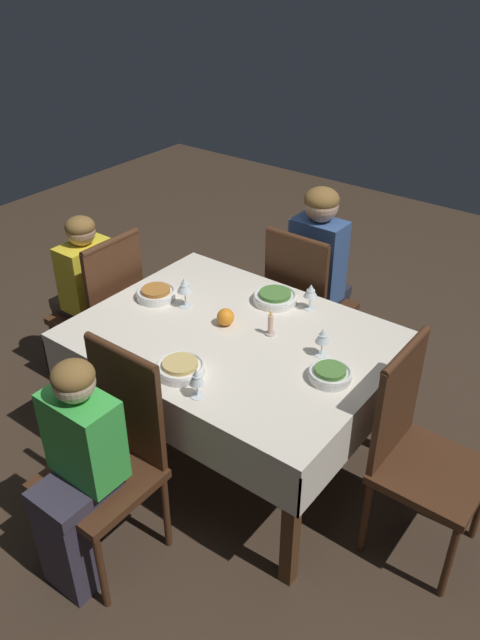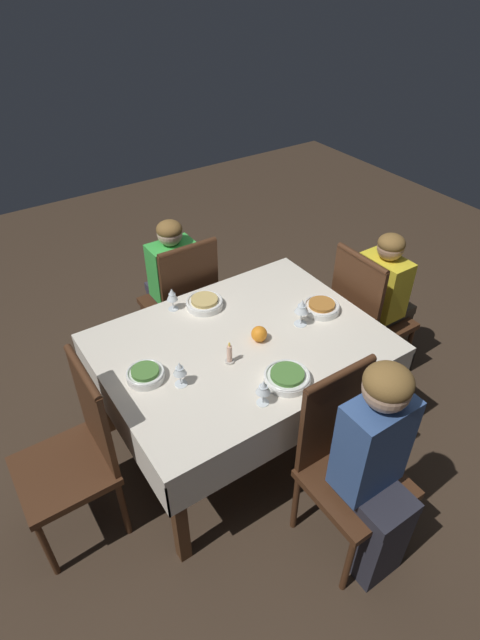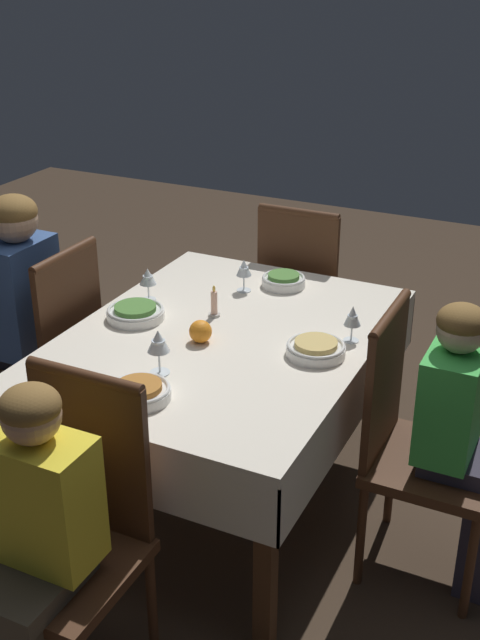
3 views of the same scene
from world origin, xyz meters
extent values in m
plane|color=#3D2D21|center=(0.00, 0.00, 0.00)|extent=(8.00, 8.00, 0.00)
cube|color=silver|center=(0.00, 0.00, 0.72)|extent=(1.46, 1.10, 0.04)
cube|color=silver|center=(0.00, 0.55, 0.60)|extent=(1.46, 0.01, 0.21)
cube|color=silver|center=(0.00, -0.55, 0.60)|extent=(1.46, 0.01, 0.21)
cube|color=silver|center=(0.73, 0.00, 0.60)|extent=(0.01, 1.10, 0.21)
cube|color=silver|center=(-0.73, 0.00, 0.60)|extent=(0.01, 1.10, 0.21)
cube|color=#4C2D19|center=(0.66, 0.48, 0.35)|extent=(0.06, 0.06, 0.71)
cube|color=#4C2D19|center=(-0.66, 0.48, 0.35)|extent=(0.06, 0.06, 0.71)
cube|color=#4C2D19|center=(0.66, -0.48, 0.35)|extent=(0.06, 0.06, 0.71)
cube|color=#4C2D19|center=(-0.66, -0.48, 0.35)|extent=(0.06, 0.06, 0.71)
cube|color=#472816|center=(-0.07, 0.85, 0.44)|extent=(0.43, 0.43, 0.04)
cube|color=#472816|center=(-0.07, 0.65, 0.72)|extent=(0.39, 0.03, 0.52)
cylinder|color=#472816|center=(-0.07, 0.65, 0.98)|extent=(0.38, 0.04, 0.04)
cylinder|color=#472816|center=(0.11, 1.04, 0.21)|extent=(0.03, 0.03, 0.42)
cylinder|color=#472816|center=(-0.26, 1.04, 0.21)|extent=(0.03, 0.03, 0.42)
cylinder|color=#472816|center=(0.11, 0.66, 0.21)|extent=(0.03, 0.03, 0.42)
cylinder|color=#472816|center=(-0.26, 0.66, 0.21)|extent=(0.03, 0.03, 0.42)
cube|color=#472816|center=(-1.03, 0.01, 0.44)|extent=(0.43, 0.43, 0.04)
cube|color=#472816|center=(-0.83, 0.01, 0.72)|extent=(0.03, 0.39, 0.52)
cylinder|color=#472816|center=(-0.83, 0.01, 0.98)|extent=(0.04, 0.38, 0.04)
cylinder|color=#472816|center=(-1.21, 0.20, 0.21)|extent=(0.03, 0.03, 0.42)
cylinder|color=#472816|center=(-1.21, -0.18, 0.21)|extent=(0.03, 0.03, 0.42)
cylinder|color=#472816|center=(-0.84, 0.20, 0.21)|extent=(0.03, 0.03, 0.42)
cylinder|color=#472816|center=(-0.84, -0.18, 0.21)|extent=(0.03, 0.03, 0.42)
cube|color=#472816|center=(-0.05, -0.85, 0.44)|extent=(0.43, 0.43, 0.04)
cube|color=#472816|center=(-0.05, -0.65, 0.72)|extent=(0.39, 0.03, 0.52)
cylinder|color=#472816|center=(-0.05, -0.65, 0.98)|extent=(0.38, 0.04, 0.04)
cylinder|color=#472816|center=(-0.24, -1.04, 0.21)|extent=(0.03, 0.03, 0.42)
cylinder|color=#472816|center=(0.13, -1.04, 0.21)|extent=(0.03, 0.03, 0.42)
cylinder|color=#472816|center=(-0.24, -0.66, 0.21)|extent=(0.03, 0.03, 0.42)
cylinder|color=#472816|center=(0.13, -0.66, 0.21)|extent=(0.03, 0.03, 0.42)
cube|color=#472816|center=(1.03, 0.03, 0.44)|extent=(0.43, 0.43, 0.04)
cube|color=#472816|center=(0.83, 0.03, 0.72)|extent=(0.03, 0.39, 0.52)
cylinder|color=#472816|center=(0.83, 0.03, 0.98)|extent=(0.04, 0.38, 0.04)
cylinder|color=#472816|center=(1.21, -0.16, 0.21)|extent=(0.03, 0.03, 0.42)
cylinder|color=#472816|center=(0.84, -0.16, 0.21)|extent=(0.03, 0.03, 0.42)
cylinder|color=#472816|center=(0.84, 0.22, 0.21)|extent=(0.03, 0.03, 0.42)
cube|color=#282833|center=(-0.07, 1.05, 0.23)|extent=(0.23, 0.14, 0.46)
cube|color=#282833|center=(-0.07, 0.96, 0.49)|extent=(0.24, 0.31, 0.06)
cube|color=#38568E|center=(-0.07, 0.88, 0.76)|extent=(0.30, 0.18, 0.48)
sphere|color=#D6A884|center=(-0.07, 0.88, 1.09)|extent=(0.19, 0.19, 0.19)
ellipsoid|color=brown|center=(-0.07, 0.88, 1.13)|extent=(0.19, 0.19, 0.13)
cube|color=#4C4233|center=(-1.23, 0.01, 0.23)|extent=(0.14, 0.22, 0.46)
cube|color=#4C4233|center=(-1.14, 0.01, 0.49)|extent=(0.31, 0.24, 0.06)
cube|color=yellow|center=(-1.06, 0.01, 0.71)|extent=(0.18, 0.30, 0.38)
sphere|color=tan|center=(-1.06, 0.01, 0.98)|extent=(0.16, 0.16, 0.16)
ellipsoid|color=brown|center=(-1.06, 0.01, 1.01)|extent=(0.16, 0.16, 0.11)
cube|color=#383342|center=(-0.05, -1.05, 0.23)|extent=(0.22, 0.14, 0.46)
cube|color=#383342|center=(-0.05, -0.96, 0.49)|extent=(0.24, 0.31, 0.06)
cube|color=green|center=(-0.05, -0.88, 0.71)|extent=(0.30, 0.18, 0.38)
sphere|color=beige|center=(-0.05, -0.88, 0.98)|extent=(0.16, 0.16, 0.16)
ellipsoid|color=brown|center=(-0.05, -0.88, 1.00)|extent=(0.16, 0.16, 0.11)
cylinder|color=white|center=(-0.02, 0.37, 0.76)|extent=(0.23, 0.23, 0.04)
torus|color=white|center=(-0.02, 0.37, 0.78)|extent=(0.22, 0.22, 0.01)
cylinder|color=#4C7F38|center=(-0.02, 0.37, 0.79)|extent=(0.16, 0.16, 0.02)
cylinder|color=white|center=(0.16, 0.42, 0.74)|extent=(0.06, 0.06, 0.00)
cylinder|color=white|center=(0.16, 0.42, 0.78)|extent=(0.01, 0.01, 0.07)
cone|color=white|center=(0.16, 0.42, 0.85)|extent=(0.07, 0.07, 0.07)
cylinder|color=white|center=(0.16, 0.42, 0.83)|extent=(0.04, 0.04, 0.03)
cylinder|color=white|center=(-0.53, 0.03, 0.76)|extent=(0.21, 0.21, 0.04)
torus|color=white|center=(-0.53, 0.03, 0.78)|extent=(0.20, 0.20, 0.01)
cylinder|color=#B2702D|center=(-0.53, 0.03, 0.79)|extent=(0.15, 0.15, 0.02)
cylinder|color=white|center=(-0.36, 0.06, 0.74)|extent=(0.07, 0.07, 0.00)
cylinder|color=white|center=(-0.36, 0.06, 0.79)|extent=(0.01, 0.01, 0.08)
cone|color=white|center=(-0.36, 0.06, 0.87)|extent=(0.08, 0.08, 0.08)
cylinder|color=white|center=(-0.36, 0.06, 0.85)|extent=(0.05, 0.05, 0.04)
cylinder|color=white|center=(0.00, -0.38, 0.76)|extent=(0.21, 0.21, 0.04)
torus|color=white|center=(0.00, -0.38, 0.78)|extent=(0.21, 0.21, 0.01)
cylinder|color=tan|center=(0.00, -0.38, 0.79)|extent=(0.15, 0.15, 0.02)
cylinder|color=white|center=(0.16, -0.46, 0.74)|extent=(0.06, 0.06, 0.00)
cylinder|color=white|center=(0.16, -0.46, 0.78)|extent=(0.01, 0.01, 0.06)
cone|color=white|center=(0.16, -0.46, 0.85)|extent=(0.06, 0.06, 0.07)
cylinder|color=white|center=(0.16, -0.46, 0.83)|extent=(0.04, 0.04, 0.03)
cylinder|color=white|center=(0.54, -0.02, 0.76)|extent=(0.19, 0.19, 0.04)
torus|color=white|center=(0.54, -0.02, 0.78)|extent=(0.18, 0.18, 0.01)
cylinder|color=#4C7F38|center=(0.54, -0.02, 0.79)|extent=(0.13, 0.13, 0.02)
cylinder|color=white|center=(0.42, 0.11, 0.74)|extent=(0.06, 0.06, 0.00)
cylinder|color=white|center=(0.42, 0.11, 0.78)|extent=(0.01, 0.01, 0.07)
cone|color=white|center=(0.42, 0.11, 0.85)|extent=(0.06, 0.06, 0.07)
cylinder|color=white|center=(0.42, 0.11, 0.83)|extent=(0.04, 0.04, 0.03)
cylinder|color=beige|center=(0.14, 0.10, 0.75)|extent=(0.05, 0.05, 0.01)
cylinder|color=beige|center=(0.14, 0.10, 0.80)|extent=(0.03, 0.03, 0.09)
ellipsoid|color=#F9C64C|center=(0.14, 0.10, 0.86)|extent=(0.01, 0.01, 0.03)
sphere|color=orange|center=(-0.09, 0.04, 0.78)|extent=(0.09, 0.09, 0.09)
camera|label=1|loc=(1.51, -1.94, 2.37)|focal=35.00mm
camera|label=2|loc=(1.12, 1.68, 2.44)|focal=28.00mm
camera|label=3|loc=(-2.41, -1.24, 2.09)|focal=45.00mm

